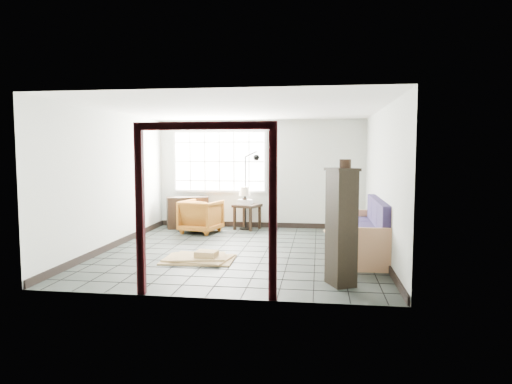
# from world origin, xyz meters

# --- Properties ---
(ground) EXTENTS (5.50, 5.50, 0.00)m
(ground) POSITION_xyz_m (0.00, 0.00, 0.00)
(ground) COLOR black
(ground) RESTS_ON ground
(room_shell) EXTENTS (5.02, 5.52, 2.61)m
(room_shell) POSITION_xyz_m (0.00, 0.03, 1.68)
(room_shell) COLOR beige
(room_shell) RESTS_ON ground
(window_panel) EXTENTS (2.32, 0.08, 1.52)m
(window_panel) POSITION_xyz_m (-1.00, 2.70, 1.60)
(window_panel) COLOR silver
(window_panel) RESTS_ON ground
(doorway_trim) EXTENTS (1.80, 0.08, 2.20)m
(doorway_trim) POSITION_xyz_m (0.00, -2.70, 1.38)
(doorway_trim) COLOR black
(doorway_trim) RESTS_ON ground
(futon_sofa) EXTENTS (0.87, 2.27, 1.01)m
(futon_sofa) POSITION_xyz_m (2.22, -0.10, 0.36)
(futon_sofa) COLOR #9D6947
(futon_sofa) RESTS_ON ground
(armchair) EXTENTS (0.96, 0.93, 0.82)m
(armchair) POSITION_xyz_m (-1.25, 1.81, 0.41)
(armchair) COLOR #8E4C14
(armchair) RESTS_ON ground
(side_table) EXTENTS (0.71, 0.71, 0.60)m
(side_table) POSITION_xyz_m (-0.28, 2.40, 0.49)
(side_table) COLOR black
(side_table) RESTS_ON ground
(table_lamp) EXTENTS (0.28, 0.28, 0.42)m
(table_lamp) POSITION_xyz_m (-0.33, 2.37, 0.89)
(table_lamp) COLOR black
(table_lamp) RESTS_ON side_table
(projector) EXTENTS (0.35, 0.30, 0.11)m
(projector) POSITION_xyz_m (-0.33, 2.43, 0.65)
(projector) COLOR silver
(projector) RESTS_ON side_table
(floor_lamp) EXTENTS (0.51, 0.33, 1.86)m
(floor_lamp) POSITION_xyz_m (-0.19, 2.36, 0.99)
(floor_lamp) COLOR black
(floor_lamp) RESTS_ON ground
(console_shelf) EXTENTS (1.04, 0.73, 0.76)m
(console_shelf) POSITION_xyz_m (-1.74, 2.40, 0.38)
(console_shelf) COLOR black
(console_shelf) RESTS_ON ground
(tall_shelf) EXTENTS (0.49, 0.54, 1.62)m
(tall_shelf) POSITION_xyz_m (1.71, -1.93, 0.82)
(tall_shelf) COLOR black
(tall_shelf) RESTS_ON ground
(pot) EXTENTS (0.16, 0.16, 0.12)m
(pot) POSITION_xyz_m (1.75, -1.96, 1.67)
(pot) COLOR black
(pot) RESTS_ON tall_shelf
(open_box) EXTENTS (0.85, 0.47, 0.46)m
(open_box) POSITION_xyz_m (1.92, 0.38, 0.17)
(open_box) COLOR olive
(open_box) RESTS_ON ground
(cardboard_pile) EXTENTS (1.22, 0.93, 0.17)m
(cardboard_pile) POSITION_xyz_m (-0.58, -0.81, 0.05)
(cardboard_pile) COLOR olive
(cardboard_pile) RESTS_ON ground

